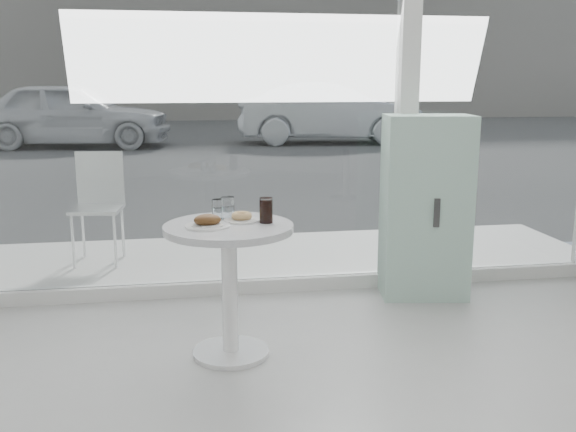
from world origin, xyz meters
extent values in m
cube|color=white|center=(0.00, 3.00, 0.05)|extent=(5.00, 0.12, 0.10)
cube|color=white|center=(0.90, 3.00, 1.50)|extent=(0.14, 0.14, 3.00)
cube|color=white|center=(-0.77, 3.00, 1.40)|extent=(3.21, 0.02, 2.60)
cube|color=white|center=(1.67, 3.00, 1.40)|extent=(1.41, 0.02, 2.60)
cylinder|color=white|center=(-0.50, 1.90, 0.01)|extent=(0.44, 0.44, 0.03)
cylinder|color=white|center=(-0.50, 1.90, 0.37)|extent=(0.09, 0.09, 0.70)
cylinder|color=white|center=(-0.50, 1.90, 0.75)|extent=(0.72, 0.72, 0.04)
cube|color=silver|center=(0.00, 3.80, 0.03)|extent=(5.60, 1.60, 0.05)
cube|color=#353535|center=(0.00, 16.00, 0.00)|extent=(40.00, 24.00, 0.00)
cube|color=gray|center=(0.00, 25.00, 4.00)|extent=(40.00, 2.00, 8.00)
cube|color=#9BC6B4|center=(0.98, 2.74, 0.66)|extent=(0.66, 0.50, 1.31)
cube|color=#333333|center=(0.98, 2.53, 0.66)|extent=(0.04, 0.03, 0.20)
cylinder|color=white|center=(-1.63, 3.69, 0.27)|extent=(0.02, 0.02, 0.44)
cylinder|color=white|center=(-1.30, 3.65, 0.27)|extent=(0.02, 0.02, 0.44)
cylinder|color=white|center=(-1.60, 4.02, 0.27)|extent=(0.02, 0.02, 0.44)
cylinder|color=white|center=(-1.26, 3.99, 0.27)|extent=(0.02, 0.02, 0.44)
cube|color=white|center=(-1.45, 3.84, 0.50)|extent=(0.43, 0.43, 0.03)
cube|color=white|center=(-1.43, 4.02, 0.74)|extent=(0.39, 0.06, 0.44)
imported|color=silver|center=(-3.22, 14.21, 0.77)|extent=(4.68, 2.31, 1.53)
imported|color=#A9ACB1|center=(2.93, 14.12, 0.75)|extent=(4.68, 2.09, 1.49)
cylinder|color=silver|center=(-0.62, 1.86, 0.78)|extent=(0.25, 0.25, 0.01)
cube|color=white|center=(-0.60, 1.85, 0.79)|extent=(0.13, 0.12, 0.00)
ellipsoid|color=#3D2410|center=(-0.62, 1.86, 0.81)|extent=(0.15, 0.12, 0.06)
ellipsoid|color=#3D2410|center=(-0.58, 1.88, 0.81)|extent=(0.07, 0.07, 0.04)
cylinder|color=silver|center=(-0.42, 1.97, 0.78)|extent=(0.20, 0.20, 0.01)
torus|color=#AB7E4E|center=(-0.42, 1.97, 0.80)|extent=(0.12, 0.12, 0.04)
cylinder|color=white|center=(-0.55, 2.07, 0.83)|extent=(0.07, 0.07, 0.11)
cylinder|color=white|center=(-0.55, 2.07, 0.80)|extent=(0.06, 0.06, 0.06)
cylinder|color=white|center=(-0.49, 2.06, 0.83)|extent=(0.08, 0.08, 0.13)
cylinder|color=white|center=(-0.49, 2.06, 0.81)|extent=(0.07, 0.07, 0.07)
cylinder|color=white|center=(-0.29, 1.91, 0.84)|extent=(0.07, 0.07, 0.14)
cylinder|color=black|center=(-0.29, 1.91, 0.83)|extent=(0.06, 0.06, 0.13)
camera|label=1|loc=(-0.75, -1.56, 1.55)|focal=40.00mm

